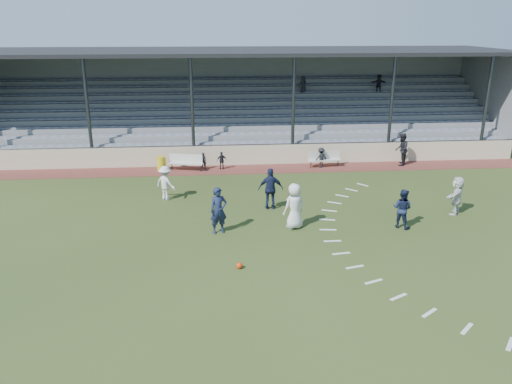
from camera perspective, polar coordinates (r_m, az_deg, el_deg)
The scene contains 19 objects.
ground at distance 19.72m, azimuth 0.61°, elevation -5.92°, with size 90.00×90.00×0.00m, color #2D3D19.
cinder_track at distance 29.55m, azimuth -1.29°, elevation 2.62°, with size 34.00×2.00×0.02m, color #5A2824.
retaining_wall at distance 30.41m, azimuth -1.42°, elevation 4.24°, with size 34.00×0.18×1.20m, color #C5B697.
bench_left at distance 29.47m, azimuth -8.02°, elevation 3.55°, with size 2.04×0.91×0.95m.
bench_right at distance 30.19m, azimuth 7.81°, elevation 3.93°, with size 2.03×0.68×0.95m.
trash_bin at distance 29.71m, azimuth -10.76°, elevation 3.22°, with size 0.51×0.51×0.82m, color gold.
football at distance 17.80m, azimuth -1.92°, elevation -8.40°, with size 0.23×0.23×0.23m, color red.
player_white_lead at distance 20.88m, azimuth 4.40°, elevation -1.62°, with size 0.96×0.62×1.96m, color silver.
player_navy_lead at distance 20.40m, azimuth -4.30°, elevation -2.13°, with size 0.71×0.47×1.96m, color #151D3A.
player_navy_mid at distance 21.81m, azimuth 16.36°, elevation -1.82°, with size 0.82×0.64×1.70m, color #151D3A.
player_white_wing at distance 24.64m, azimuth -10.29°, elevation 1.02°, with size 1.10×0.63×1.70m, color silver.
player_navy_wing at distance 22.99m, azimuth 1.69°, elevation 0.36°, with size 1.14×0.48×1.95m, color #151D3A.
player_white_back at distance 24.18m, azimuth 21.96°, elevation -0.36°, with size 1.63×0.52×1.75m, color silver.
official at distance 31.40m, azimuth 16.29°, elevation 4.69°, with size 0.95×0.74×1.95m, color black.
sub_left_near at distance 29.56m, azimuth -6.05°, elevation 3.56°, with size 0.37×0.24×1.01m, color black.
sub_left_far at distance 29.47m, azimuth -3.93°, elevation 3.61°, with size 0.62×0.26×1.05m, color black.
sub_right at distance 30.00m, azimuth 7.44°, elevation 3.93°, with size 0.78×0.45×1.21m, color black.
grandstand at distance 34.67m, azimuth -1.90°, elevation 8.76°, with size 34.60×9.00×6.61m.
penalty_arc at distance 20.49m, azimuth 12.21°, elevation -5.37°, with size 3.89×14.63×0.01m.
Camera 1 is at (-1.69, -17.83, 8.25)m, focal length 35.00 mm.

